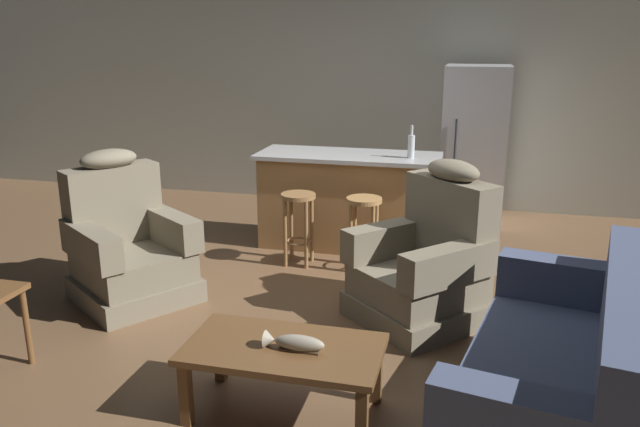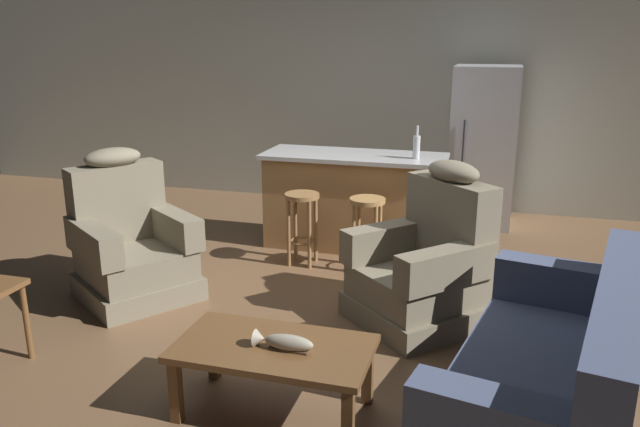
# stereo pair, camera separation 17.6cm
# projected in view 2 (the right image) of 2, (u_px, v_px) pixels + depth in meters

# --- Properties ---
(ground_plane) EXTENTS (12.00, 12.00, 0.00)m
(ground_plane) POSITION_uv_depth(u_px,v_px,m) (315.00, 297.00, 5.14)
(ground_plane) COLOR brown
(back_wall) EXTENTS (12.00, 0.05, 2.60)m
(back_wall) POSITION_uv_depth(u_px,v_px,m) (388.00, 100.00, 7.66)
(back_wall) COLOR #B2B2A3
(back_wall) RESTS_ON ground_plane
(coffee_table) EXTENTS (1.10, 0.60, 0.42)m
(coffee_table) POSITION_uv_depth(u_px,v_px,m) (273.00, 354.00, 3.48)
(coffee_table) COLOR brown
(coffee_table) RESTS_ON ground_plane
(fish_figurine) EXTENTS (0.34, 0.10, 0.10)m
(fish_figurine) POSITION_uv_depth(u_px,v_px,m) (283.00, 342.00, 3.41)
(fish_figurine) COLOR #4C3823
(fish_figurine) RESTS_ON coffee_table
(couch) EXTENTS (1.19, 2.03, 0.94)m
(couch) POSITION_uv_depth(u_px,v_px,m) (552.00, 382.00, 3.25)
(couch) COLOR #4C5675
(couch) RESTS_ON ground_plane
(recliner_near_lamp) EXTENTS (1.17, 1.17, 1.20)m
(recliner_near_lamp) POSITION_uv_depth(u_px,v_px,m) (131.00, 245.00, 5.10)
(recliner_near_lamp) COLOR #756B56
(recliner_near_lamp) RESTS_ON ground_plane
(recliner_near_island) EXTENTS (1.19, 1.19, 1.20)m
(recliner_near_island) POSITION_uv_depth(u_px,v_px,m) (426.00, 267.00, 4.63)
(recliner_near_island) COLOR #756B56
(recliner_near_island) RESTS_ON ground_plane
(kitchen_island) EXTENTS (1.80, 0.70, 0.95)m
(kitchen_island) POSITION_uv_depth(u_px,v_px,m) (353.00, 200.00, 6.25)
(kitchen_island) COLOR #9E7042
(kitchen_island) RESTS_ON ground_plane
(bar_stool_left) EXTENTS (0.32, 0.32, 0.68)m
(bar_stool_left) POSITION_uv_depth(u_px,v_px,m) (302.00, 215.00, 5.76)
(bar_stool_left) COLOR olive
(bar_stool_left) RESTS_ON ground_plane
(bar_stool_right) EXTENTS (0.32, 0.32, 0.68)m
(bar_stool_right) POSITION_uv_depth(u_px,v_px,m) (367.00, 221.00, 5.60)
(bar_stool_right) COLOR #A87A47
(bar_stool_right) RESTS_ON ground_plane
(refrigerator) EXTENTS (0.70, 0.69, 1.76)m
(refrigerator) POSITION_uv_depth(u_px,v_px,m) (483.00, 147.00, 6.93)
(refrigerator) COLOR #B7B7BC
(refrigerator) RESTS_ON ground_plane
(bottle_tall_green) EXTENTS (0.07, 0.07, 0.31)m
(bottle_tall_green) POSITION_uv_depth(u_px,v_px,m) (417.00, 146.00, 5.87)
(bottle_tall_green) COLOR silver
(bottle_tall_green) RESTS_ON kitchen_island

